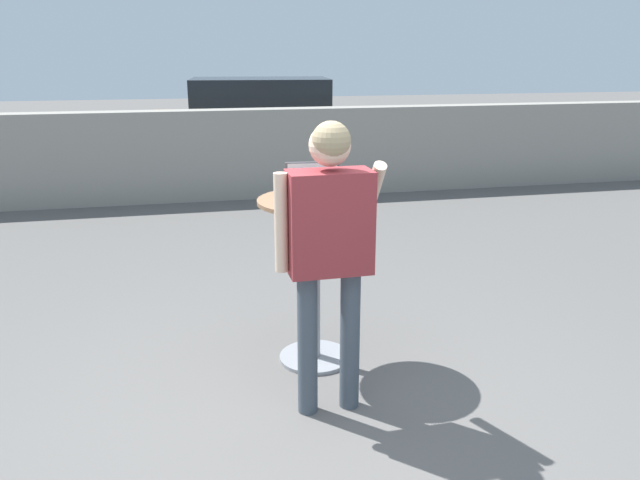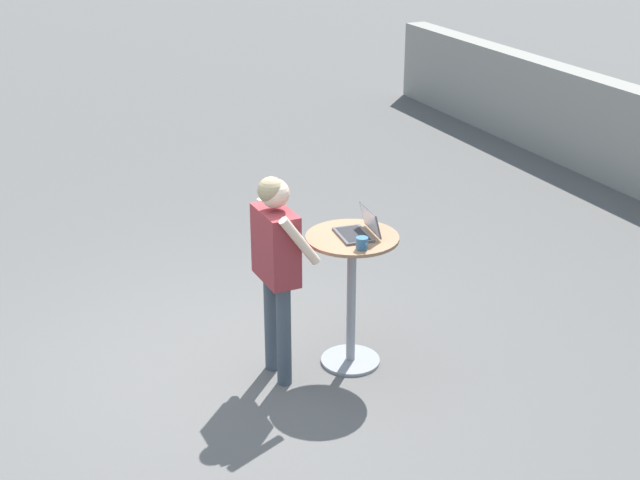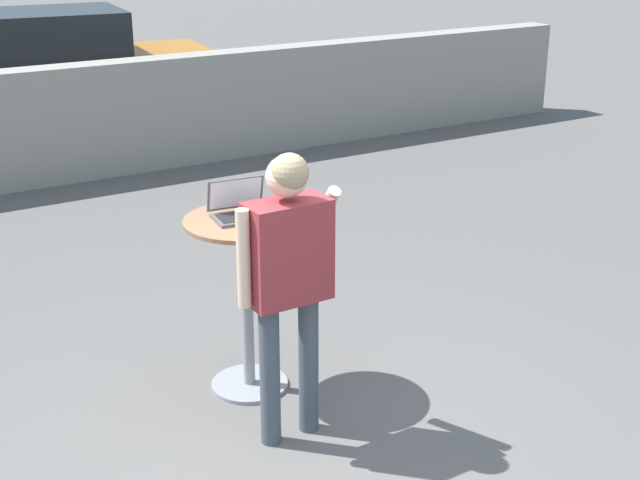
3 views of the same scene
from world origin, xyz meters
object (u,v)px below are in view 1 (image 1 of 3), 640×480
(cafe_table, at_px, (315,258))
(parked_car_near_street, at_px, (270,121))
(coffee_mug, at_px, (355,191))
(standing_person, at_px, (329,235))
(laptop, at_px, (314,190))

(cafe_table, xyz_separation_m, parked_car_near_street, (0.74, 7.25, 0.08))
(coffee_mug, height_order, standing_person, standing_person)
(coffee_mug, distance_m, standing_person, 0.63)
(cafe_table, relative_size, coffee_mug, 8.86)
(coffee_mug, bearing_deg, parked_car_near_street, 86.12)
(parked_car_near_street, bearing_deg, coffee_mug, -93.88)
(cafe_table, distance_m, coffee_mug, 0.49)
(standing_person, bearing_deg, coffee_mug, 62.17)
(cafe_table, bearing_deg, coffee_mug, -9.83)
(coffee_mug, relative_size, standing_person, 0.08)
(laptop, height_order, coffee_mug, laptop)
(parked_car_near_street, bearing_deg, cafe_table, -95.81)
(laptop, distance_m, standing_person, 0.66)
(cafe_table, bearing_deg, parked_car_near_street, 84.19)
(coffee_mug, bearing_deg, cafe_table, 170.17)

